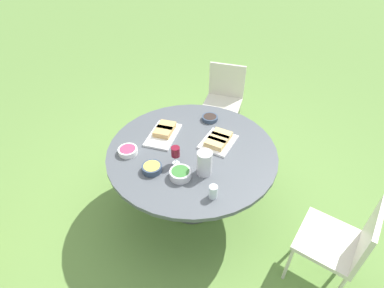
{
  "coord_description": "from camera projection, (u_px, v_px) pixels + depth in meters",
  "views": [
    {
      "loc": [
        -1.96,
        0.04,
        2.4
      ],
      "look_at": [
        0.0,
        0.0,
        0.8
      ],
      "focal_mm": 28.0,
      "sensor_mm": 36.0,
      "label": 1
    }
  ],
  "objects": [
    {
      "name": "bowl_salad",
      "position": [
        180.0,
        174.0,
        2.29
      ],
      "size": [
        0.17,
        0.17,
        0.07
      ],
      "color": "silver",
      "rests_on": "dining_table"
    },
    {
      "name": "platter_charcuterie",
      "position": [
        164.0,
        132.0,
        2.71
      ],
      "size": [
        0.44,
        0.34,
        0.07
      ],
      "color": "white",
      "rests_on": "dining_table"
    },
    {
      "name": "wine_glass",
      "position": [
        176.0,
        152.0,
        2.36
      ],
      "size": [
        0.07,
        0.07,
        0.17
      ],
      "color": "silver",
      "rests_on": "dining_table"
    },
    {
      "name": "chair_near_left",
      "position": [
        343.0,
        241.0,
        2.12
      ],
      "size": [
        0.6,
        0.6,
        0.89
      ],
      "color": "beige",
      "rests_on": "ground_plane"
    },
    {
      "name": "ground_plane",
      "position": [
        192.0,
        205.0,
        3.03
      ],
      "size": [
        40.0,
        40.0,
        0.0
      ],
      "primitive_type": "plane",
      "color": "#668E42"
    },
    {
      "name": "bowl_olives",
      "position": [
        210.0,
        118.0,
        2.9
      ],
      "size": [
        0.15,
        0.15,
        0.04
      ],
      "color": "#334256",
      "rests_on": "dining_table"
    },
    {
      "name": "cup_water_near",
      "position": [
        213.0,
        192.0,
        2.13
      ],
      "size": [
        0.06,
        0.06,
        0.1
      ],
      "color": "silver",
      "rests_on": "dining_table"
    },
    {
      "name": "chair_near_right",
      "position": [
        224.0,
        96.0,
        3.68
      ],
      "size": [
        0.54,
        0.55,
        0.89
      ],
      "color": "beige",
      "rests_on": "ground_plane"
    },
    {
      "name": "dining_table",
      "position": [
        192.0,
        157.0,
        2.62
      ],
      "size": [
        1.46,
        1.46,
        0.74
      ],
      "color": "#4C4C51",
      "rests_on": "ground_plane"
    },
    {
      "name": "water_pitcher",
      "position": [
        204.0,
        163.0,
        2.29
      ],
      "size": [
        0.13,
        0.12,
        0.21
      ],
      "color": "silver",
      "rests_on": "dining_table"
    },
    {
      "name": "bowl_fries",
      "position": [
        152.0,
        168.0,
        2.35
      ],
      "size": [
        0.16,
        0.16,
        0.05
      ],
      "color": "#334256",
      "rests_on": "dining_table"
    },
    {
      "name": "bowl_dip_red",
      "position": [
        128.0,
        151.0,
        2.52
      ],
      "size": [
        0.16,
        0.16,
        0.05
      ],
      "color": "white",
      "rests_on": "dining_table"
    },
    {
      "name": "platter_bread_main",
      "position": [
        218.0,
        140.0,
        2.62
      ],
      "size": [
        0.41,
        0.38,
        0.07
      ],
      "color": "white",
      "rests_on": "dining_table"
    }
  ]
}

